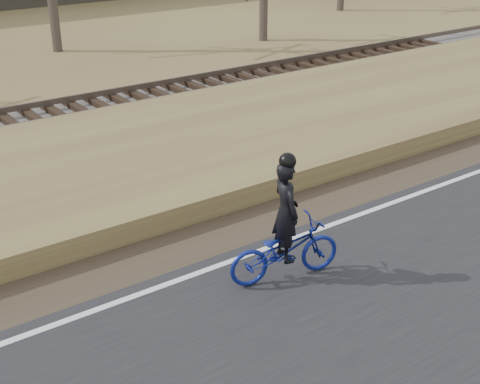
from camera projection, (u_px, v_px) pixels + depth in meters
ground at (117, 315)px, 9.71m from camera, size 120.00×120.00×0.00m
edge_line at (111, 305)px, 9.83m from camera, size 120.00×0.12×0.01m
shoulder at (83, 278)px, 10.59m from camera, size 120.00×1.60×0.04m
embankment at (18, 202)px, 12.73m from camera, size 120.00×5.00×0.44m
cyclist at (285, 240)px, 10.28m from camera, size 1.93×1.04×2.10m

